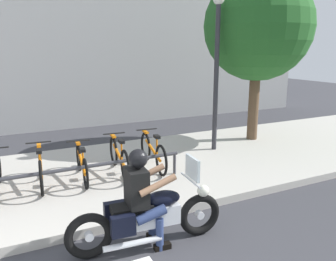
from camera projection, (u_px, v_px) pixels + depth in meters
name	position (u px, v px, depth m)	size (l,w,h in m)	color
sidewalk	(19.00, 189.00, 6.66)	(24.00, 4.40, 0.15)	#B7B2A8
motorcycle	(148.00, 216.00, 4.81)	(2.28, 0.69, 1.24)	black
rider	(142.00, 192.00, 4.70)	(0.66, 0.57, 1.44)	black
bicycle_3	(41.00, 168.00, 6.56)	(0.48, 1.62, 0.79)	black
bicycle_4	(82.00, 164.00, 6.91)	(0.48, 1.66, 0.72)	black
bicycle_5	(119.00, 157.00, 7.24)	(0.48, 1.73, 0.79)	black
bicycle_6	(153.00, 152.00, 7.57)	(0.48, 1.75, 0.80)	black
bike_rack	(44.00, 174.00, 6.06)	(5.28, 0.07, 0.49)	#333338
street_lamp	(217.00, 60.00, 8.52)	(0.28, 0.28, 4.02)	#2D2D33
tree_near_rack	(258.00, 27.00, 9.36)	(2.96, 2.96, 4.80)	brown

